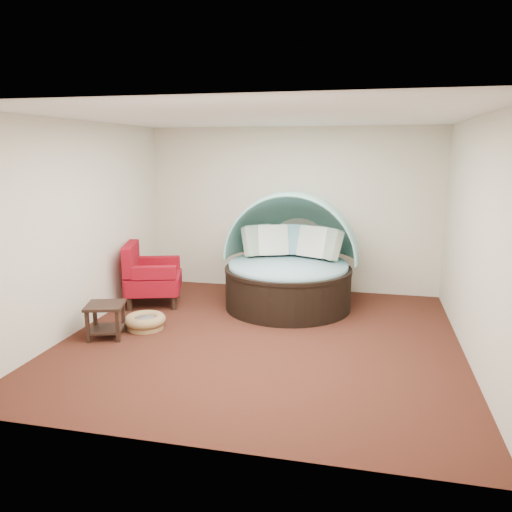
% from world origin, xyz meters
% --- Properties ---
extents(floor, '(5.00, 5.00, 0.00)m').
position_xyz_m(floor, '(0.00, 0.00, 0.00)').
color(floor, '#421D13').
rests_on(floor, ground).
extents(wall_back, '(5.00, 0.00, 5.00)m').
position_xyz_m(wall_back, '(0.00, 2.50, 1.40)').
color(wall_back, beige).
rests_on(wall_back, floor).
extents(wall_front, '(5.00, 0.00, 5.00)m').
position_xyz_m(wall_front, '(0.00, -2.50, 1.40)').
color(wall_front, beige).
rests_on(wall_front, floor).
extents(wall_left, '(0.00, 5.00, 5.00)m').
position_xyz_m(wall_left, '(-2.50, 0.00, 1.40)').
color(wall_left, beige).
rests_on(wall_left, floor).
extents(wall_right, '(0.00, 5.00, 5.00)m').
position_xyz_m(wall_right, '(2.50, 0.00, 1.40)').
color(wall_right, beige).
rests_on(wall_right, floor).
extents(ceiling, '(5.00, 5.00, 0.00)m').
position_xyz_m(ceiling, '(0.00, 0.00, 2.80)').
color(ceiling, white).
rests_on(ceiling, wall_back).
extents(canopy_daybed, '(2.13, 1.98, 1.80)m').
position_xyz_m(canopy_daybed, '(0.12, 1.52, 0.83)').
color(canopy_daybed, black).
rests_on(canopy_daybed, floor).
extents(pet_basket, '(0.61, 0.61, 0.20)m').
position_xyz_m(pet_basket, '(-1.65, 0.02, 0.10)').
color(pet_basket, olive).
rests_on(pet_basket, floor).
extents(red_armchair, '(1.05, 1.05, 0.99)m').
position_xyz_m(red_armchair, '(-2.06, 1.09, 0.45)').
color(red_armchair, black).
rests_on(red_armchair, floor).
extents(side_table, '(0.59, 0.59, 0.45)m').
position_xyz_m(side_table, '(-2.00, -0.39, 0.29)').
color(side_table, black).
rests_on(side_table, floor).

